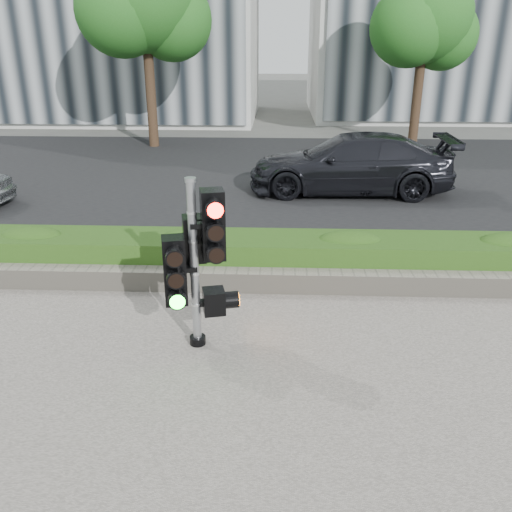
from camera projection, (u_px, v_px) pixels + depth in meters
The scene contains 10 objects.
ground at pixel (255, 354), 7.13m from camera, with size 120.00×120.00×0.00m, color #51514C.
sidewalk at pixel (243, 505), 4.81m from camera, with size 16.00×11.00×0.03m, color #9E9389.
road at pixel (270, 175), 16.39m from camera, with size 60.00×13.00×0.02m, color black.
curb at pixel (262, 259), 10.02m from camera, with size 60.00×0.25×0.12m, color gray.
stone_wall at pixel (260, 280), 8.81m from camera, with size 12.00×0.32×0.34m, color gray.
hedge at pixel (261, 256), 9.35m from camera, with size 12.00×1.00×0.68m, color #478027.
tree_left at pixel (144, 1), 18.90m from camera, with size 4.61×4.03×7.34m.
tree_right at pixel (425, 20), 19.64m from camera, with size 4.10×3.58×6.53m.
traffic_signal at pixel (196, 256), 6.88m from camera, with size 0.83×0.68×2.29m.
car_dark at pixel (350, 163), 14.29m from camera, with size 2.15×5.30×1.54m, color black.
Camera 1 is at (0.27, -6.12, 3.87)m, focal length 38.00 mm.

